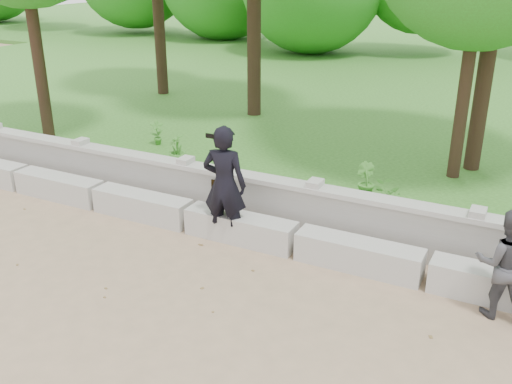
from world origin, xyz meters
TOP-DOWN VIEW (x-y plane):
  - ground at (0.00, 0.00)m, footprint 80.00×80.00m
  - lawn at (0.00, 14.00)m, footprint 40.00×22.00m
  - concrete_bench at (0.00, 1.90)m, footprint 11.90×0.45m
  - parapet_wall at (0.00, 2.60)m, footprint 12.50×0.35m
  - man_main at (0.78, 1.80)m, footprint 0.79×0.71m
  - visitor_left at (4.98, 1.58)m, footprint 0.81×0.68m
  - shrub_a at (-2.89, 4.95)m, footprint 0.36×0.38m
  - shrub_b at (2.43, 3.98)m, footprint 0.48×0.47m
  - shrub_c at (2.95, 3.61)m, footprint 0.58×0.54m
  - shrub_d at (-1.65, 3.97)m, footprint 0.50×0.50m

SIDE VIEW (x-z plane):
  - ground at x=0.00m, z-range 0.00..0.00m
  - lawn at x=0.00m, z-range 0.00..0.25m
  - concrete_bench at x=0.00m, z-range 0.00..0.45m
  - parapet_wall at x=0.00m, z-range 0.01..0.91m
  - shrub_c at x=2.95m, z-range 0.25..0.78m
  - shrub_a at x=-2.89m, z-range 0.25..0.85m
  - shrub_d at x=-1.65m, z-range 0.25..0.92m
  - shrub_b at x=2.43m, z-range 0.25..0.93m
  - visitor_left at x=4.98m, z-range 0.00..1.49m
  - man_main at x=0.78m, z-range 0.00..1.96m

